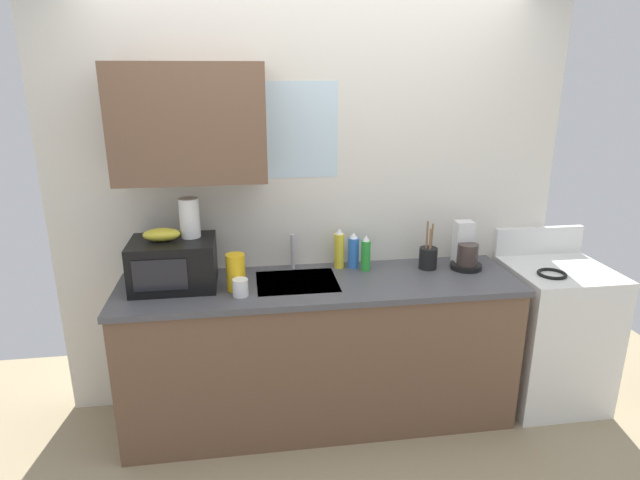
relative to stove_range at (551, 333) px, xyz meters
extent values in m
cube|color=silver|center=(-1.49, 0.35, 0.79)|extent=(3.07, 0.10, 2.50)
cube|color=brown|center=(-2.18, 0.14, 1.33)|extent=(0.80, 0.32, 0.62)
cube|color=silver|center=(-1.62, 0.31, 1.27)|extent=(0.56, 0.02, 0.55)
cube|color=brown|center=(-1.49, 0.00, -0.03)|extent=(2.27, 0.60, 0.86)
cube|color=#4C4C51|center=(-1.49, 0.00, 0.42)|extent=(2.30, 0.63, 0.03)
cube|color=#9EA0A5|center=(-1.62, 0.02, 0.37)|extent=(0.46, 0.38, 0.14)
cylinder|color=#B2B5BA|center=(-1.62, 0.24, 0.55)|extent=(0.03, 0.03, 0.22)
cube|color=white|center=(0.00, 0.00, -0.01)|extent=(0.60, 0.60, 0.90)
torus|color=black|center=(-0.12, -0.10, 0.45)|extent=(0.17, 0.17, 0.02)
cube|color=white|center=(0.00, 0.28, 0.53)|extent=(0.60, 0.04, 0.18)
cube|color=black|center=(-2.31, 0.05, 0.58)|extent=(0.46, 0.34, 0.27)
cube|color=black|center=(-2.36, -0.13, 0.58)|extent=(0.28, 0.01, 0.17)
ellipsoid|color=gold|center=(-2.36, 0.05, 0.75)|extent=(0.20, 0.11, 0.07)
cylinder|color=white|center=(-2.21, 0.10, 0.82)|extent=(0.11, 0.11, 0.22)
cylinder|color=black|center=(-0.58, 0.08, 0.46)|extent=(0.19, 0.19, 0.03)
cylinder|color=#3F332D|center=(-0.58, 0.07, 0.54)|extent=(0.12, 0.12, 0.13)
cube|color=silver|center=(-0.58, 0.15, 0.59)|extent=(0.11, 0.09, 0.26)
cylinder|color=yellow|center=(-1.34, 0.21, 0.55)|extent=(0.06, 0.06, 0.22)
cone|color=white|center=(-1.34, 0.21, 0.67)|extent=(0.05, 0.05, 0.04)
cylinder|color=blue|center=(-1.26, 0.20, 0.54)|extent=(0.07, 0.07, 0.19)
cone|color=white|center=(-1.26, 0.20, 0.65)|extent=(0.05, 0.05, 0.04)
cylinder|color=green|center=(-1.19, 0.14, 0.53)|extent=(0.06, 0.06, 0.19)
cone|color=white|center=(-1.19, 0.14, 0.64)|extent=(0.04, 0.04, 0.04)
cylinder|color=gold|center=(-1.97, -0.05, 0.54)|extent=(0.10, 0.10, 0.21)
cylinder|color=white|center=(-1.94, -0.14, 0.49)|extent=(0.08, 0.08, 0.09)
cylinder|color=black|center=(-0.81, 0.12, 0.51)|extent=(0.11, 0.11, 0.13)
cylinder|color=olive|center=(-0.82, 0.12, 0.61)|extent=(0.02, 0.02, 0.26)
cylinder|color=olive|center=(-0.79, 0.13, 0.60)|extent=(0.02, 0.02, 0.24)
cylinder|color=olive|center=(-0.81, 0.10, 0.59)|extent=(0.01, 0.03, 0.22)
camera|label=1|loc=(-1.91, -2.82, 1.60)|focal=30.01mm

